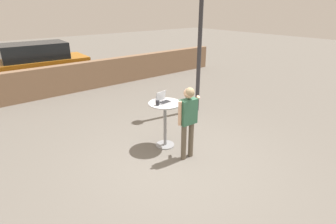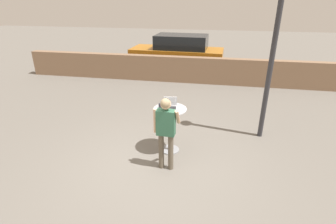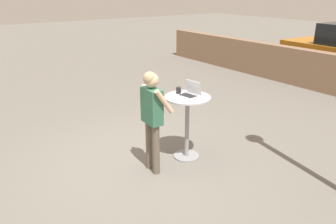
% 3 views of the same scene
% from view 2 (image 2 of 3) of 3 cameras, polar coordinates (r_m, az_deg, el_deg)
% --- Properties ---
extents(ground_plane, '(50.00, 50.00, 0.00)m').
position_cam_2_polar(ground_plane, '(5.71, -2.73, -11.70)').
color(ground_plane, slate).
extents(pavement_kerb, '(14.18, 0.35, 1.06)m').
position_cam_2_polar(pavement_kerb, '(11.02, 4.61, 9.16)').
color(pavement_kerb, '#84664C').
rests_on(pavement_kerb, ground_plane).
extents(cafe_table, '(0.74, 0.74, 1.06)m').
position_cam_2_polar(cafe_table, '(5.88, 0.45, -2.23)').
color(cafe_table, gray).
rests_on(cafe_table, ground_plane).
extents(laptop, '(0.33, 0.29, 0.24)m').
position_cam_2_polar(laptop, '(5.77, 0.49, 1.48)').
color(laptop, '#B7BABF').
rests_on(laptop, cafe_table).
extents(coffee_mug, '(0.12, 0.08, 0.11)m').
position_cam_2_polar(coffee_mug, '(5.75, -1.68, 1.33)').
color(coffee_mug, '#232328').
rests_on(coffee_mug, cafe_table).
extents(standing_person, '(0.51, 0.34, 1.58)m').
position_cam_2_polar(standing_person, '(5.15, -0.48, -3.14)').
color(standing_person, brown).
rests_on(standing_person, ground_plane).
extents(parked_car_near_street, '(4.48, 1.97, 1.65)m').
position_cam_2_polar(parked_car_near_street, '(13.03, 2.20, 12.88)').
color(parked_car_near_street, '#B76B19').
rests_on(parked_car_near_street, ground_plane).
extents(street_lamp, '(0.32, 0.32, 4.35)m').
position_cam_2_polar(street_lamp, '(6.46, 22.77, 17.54)').
color(street_lamp, '#2D2D33').
rests_on(street_lamp, ground_plane).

